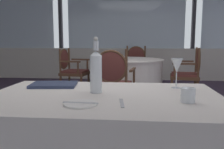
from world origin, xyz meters
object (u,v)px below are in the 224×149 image
(dining_chair_0_0, at_px, (71,68))
(menu_book, at_px, (54,85))
(wine_glass, at_px, (177,66))
(dining_chair_0_2, at_px, (190,71))
(water_tumbler, at_px, (188,95))
(dining_chair_0_1, at_px, (113,79))
(dining_chair_0_3, at_px, (135,64))
(water_bottle, at_px, (96,70))
(side_plate, at_px, (81,104))

(dining_chair_0_0, bearing_deg, menu_book, -69.46)
(wine_glass, distance_m, dining_chair_0_2, 2.59)
(water_tumbler, distance_m, dining_chair_0_1, 2.06)
(water_tumbler, relative_size, dining_chair_0_3, 0.08)
(menu_book, bearing_deg, wine_glass, -6.42)
(water_tumbler, height_order, dining_chair_0_0, dining_chair_0_0)
(dining_chair_0_0, bearing_deg, dining_chair_0_1, -45.27)
(water_bottle, relative_size, menu_book, 1.10)
(dining_chair_0_0, relative_size, dining_chair_0_3, 0.97)
(dining_chair_0_2, bearing_deg, wine_glass, 83.69)
(menu_book, height_order, dining_chair_0_0, dining_chair_0_0)
(water_tumbler, bearing_deg, dining_chair_0_2, 77.60)
(dining_chair_0_0, bearing_deg, dining_chair_0_2, 0.00)
(dining_chair_0_2, bearing_deg, water_tumbler, 85.53)
(water_bottle, bearing_deg, dining_chair_0_2, 66.70)
(side_plate, height_order, wine_glass, wine_glass)
(dining_chair_0_3, bearing_deg, water_bottle, 4.37)
(side_plate, bearing_deg, dining_chair_0_2, 68.31)
(dining_chair_0_1, bearing_deg, dining_chair_0_3, 0.00)
(dining_chair_0_0, height_order, dining_chair_0_1, dining_chair_0_1)
(wine_glass, distance_m, dining_chair_0_3, 3.73)
(water_bottle, xyz_separation_m, dining_chair_0_1, (-0.05, 1.77, -0.33))
(side_plate, xyz_separation_m, dining_chair_0_1, (-0.02, 2.07, -0.19))
(water_tumbler, xyz_separation_m, dining_chair_0_0, (-1.49, 3.18, -0.23))
(water_tumbler, xyz_separation_m, dining_chair_0_2, (0.63, 2.88, -0.21))
(dining_chair_0_3, bearing_deg, wine_glass, 12.30)
(water_tumbler, relative_size, dining_chair_0_1, 0.08)
(dining_chair_0_1, xyz_separation_m, dining_chair_0_2, (1.21, 0.92, 0.01))
(water_bottle, relative_size, wine_glass, 1.71)
(water_tumbler, relative_size, dining_chair_0_0, 0.08)
(menu_book, height_order, dining_chair_0_2, dining_chair_0_2)
(menu_book, height_order, dining_chair_0_1, dining_chair_0_1)
(water_tumbler, xyz_separation_m, dining_chair_0_3, (-0.28, 4.10, -0.22))
(menu_book, bearing_deg, water_tumbler, -30.74)
(wine_glass, distance_m, dining_chair_0_1, 1.71)
(dining_chair_0_0, relative_size, dining_chair_0_1, 0.96)
(wine_glass, relative_size, dining_chair_0_3, 0.22)
(water_bottle, xyz_separation_m, dining_chair_0_3, (0.24, 3.90, -0.32))
(water_tumbler, height_order, dining_chair_0_3, dining_chair_0_3)
(side_plate, height_order, dining_chair_0_2, dining_chair_0_2)
(side_plate, bearing_deg, wine_glass, 41.87)
(water_bottle, height_order, water_tumbler, water_bottle)
(water_tumbler, relative_size, menu_book, 0.24)
(water_bottle, bearing_deg, water_tumbler, -20.15)
(water_tumbler, bearing_deg, menu_book, 155.95)
(side_plate, relative_size, menu_book, 0.54)
(wine_glass, bearing_deg, dining_chair_0_2, 75.76)
(dining_chair_0_0, xyz_separation_m, dining_chair_0_1, (0.91, -1.22, 0.00))
(dining_chair_0_2, bearing_deg, dining_chair_0_3, -45.04)
(wine_glass, xyz_separation_m, water_tumbler, (-0.00, -0.39, -0.11))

